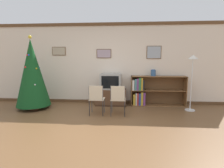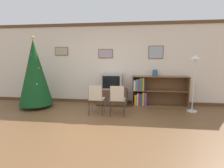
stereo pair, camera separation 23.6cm
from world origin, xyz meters
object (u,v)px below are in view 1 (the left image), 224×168
(folding_chair_left, at_px, (97,98))
(folding_chair_right, at_px, (118,98))
(television, at_px, (111,81))
(bookshelf, at_px, (149,91))
(vase, at_px, (153,73))
(christmas_tree, at_px, (32,73))
(tv_console, at_px, (111,97))
(standing_lamp, at_px, (192,68))

(folding_chair_left, height_order, folding_chair_right, same)
(television, xyz_separation_m, folding_chair_left, (-0.29, -1.11, -0.32))
(bookshelf, distance_m, vase, 0.62)
(christmas_tree, distance_m, tv_console, 2.54)
(tv_console, xyz_separation_m, folding_chair_left, (-0.29, -1.12, 0.20))
(standing_lamp, bearing_deg, television, 169.06)
(christmas_tree, xyz_separation_m, television, (2.33, 0.59, -0.31))
(christmas_tree, height_order, tv_console, christmas_tree)
(television, xyz_separation_m, folding_chair_right, (0.29, -1.11, -0.32))
(standing_lamp, bearing_deg, folding_chair_right, -162.80)
(tv_console, xyz_separation_m, vase, (1.38, 0.11, 0.80))
(folding_chair_left, relative_size, folding_chair_right, 1.00)
(vase, bearing_deg, standing_lamp, -29.59)
(television, height_order, bookshelf, television)
(bookshelf, distance_m, standing_lamp, 1.49)
(christmas_tree, height_order, standing_lamp, christmas_tree)
(folding_chair_left, height_order, bookshelf, bookshelf)
(folding_chair_left, relative_size, bookshelf, 0.47)
(folding_chair_right, height_order, vase, vase)
(folding_chair_right, relative_size, standing_lamp, 0.50)
(television, distance_m, vase, 1.41)
(vase, xyz_separation_m, standing_lamp, (1.01, -0.57, 0.18))
(bookshelf, xyz_separation_m, standing_lamp, (1.15, -0.54, 0.78))
(christmas_tree, height_order, folding_chair_right, christmas_tree)
(folding_chair_left, xyz_separation_m, folding_chair_right, (0.57, 0.00, 0.00))
(television, relative_size, folding_chair_right, 0.81)
(folding_chair_left, bearing_deg, christmas_tree, 165.53)
(folding_chair_left, distance_m, bookshelf, 1.94)
(tv_console, height_order, television, television)
(tv_console, xyz_separation_m, bookshelf, (1.24, 0.08, 0.20))
(tv_console, height_order, vase, vase)
(folding_chair_left, relative_size, vase, 3.91)
(folding_chair_right, bearing_deg, folding_chair_left, 180.00)
(television, bearing_deg, standing_lamp, -10.94)
(tv_console, distance_m, television, 0.52)
(christmas_tree, distance_m, vase, 3.77)
(vase, bearing_deg, folding_chair_right, -131.72)
(tv_console, distance_m, folding_chair_left, 1.17)
(vase, bearing_deg, tv_console, -175.45)
(tv_console, bearing_deg, standing_lamp, -11.00)
(television, xyz_separation_m, bookshelf, (1.24, 0.08, -0.32))
(standing_lamp, bearing_deg, bookshelf, 154.83)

